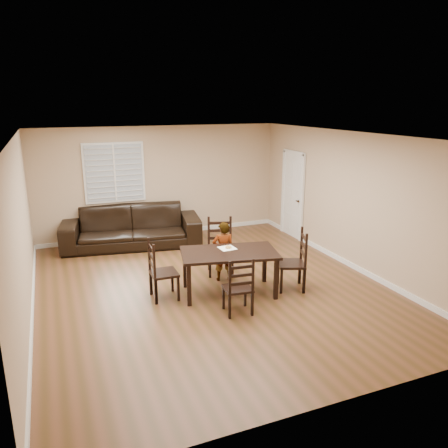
{
  "coord_description": "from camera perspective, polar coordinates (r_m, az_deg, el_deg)",
  "views": [
    {
      "loc": [
        -2.53,
        -6.88,
        3.25
      ],
      "look_at": [
        0.48,
        0.54,
        1.0
      ],
      "focal_mm": 35.0,
      "sensor_mm": 36.0,
      "label": 1
    }
  ],
  "objects": [
    {
      "name": "chair_left",
      "position": [
        7.47,
        -8.8,
        -6.31
      ],
      "size": [
        0.45,
        0.48,
        1.04
      ],
      "rotation": [
        0.0,
        0.0,
        1.55
      ],
      "color": "black",
      "rests_on": "ground"
    },
    {
      "name": "child",
      "position": [
        8.12,
        -0.09,
        -3.59
      ],
      "size": [
        0.46,
        0.35,
        1.13
      ],
      "primitive_type": "imported",
      "rotation": [
        0.0,
        0.0,
        2.94
      ],
      "color": "gray",
      "rests_on": "ground"
    },
    {
      "name": "chair_right",
      "position": [
        7.89,
        9.72,
        -4.96
      ],
      "size": [
        0.61,
        0.62,
        1.09
      ],
      "rotation": [
        0.0,
        0.0,
        -1.94
      ],
      "color": "black",
      "rests_on": "ground"
    },
    {
      "name": "dining_table",
      "position": [
        7.53,
        0.68,
        -4.26
      ],
      "size": [
        1.79,
        1.24,
        0.77
      ],
      "rotation": [
        0.0,
        0.0,
        -0.21
      ],
      "color": "black",
      "rests_on": "ground"
    },
    {
      "name": "napkin",
      "position": [
        7.67,
        0.43,
        -3.17
      ],
      "size": [
        0.29,
        0.29,
        0.0
      ],
      "primitive_type": "cube",
      "rotation": [
        0.0,
        0.0,
        0.07
      ],
      "color": "white",
      "rests_on": "dining_table"
    },
    {
      "name": "chair_near",
      "position": [
        8.57,
        -0.53,
        -3.02
      ],
      "size": [
        0.61,
        0.59,
        1.1
      ],
      "rotation": [
        0.0,
        0.0,
        -0.3
      ],
      "color": "black",
      "rests_on": "ground"
    },
    {
      "name": "donut",
      "position": [
        7.67,
        0.58,
        -2.99
      ],
      "size": [
        0.11,
        0.11,
        0.04
      ],
      "color": "#C08C45",
      "rests_on": "napkin"
    },
    {
      "name": "sofa",
      "position": [
        10.32,
        -11.94,
        -0.35
      ],
      "size": [
        3.27,
        1.71,
        0.91
      ],
      "primitive_type": "imported",
      "rotation": [
        0.0,
        0.0,
        -0.16
      ],
      "color": "black",
      "rests_on": "ground"
    },
    {
      "name": "room",
      "position": [
        7.64,
        -2.07,
        4.81
      ],
      "size": [
        6.04,
        7.04,
        2.72
      ],
      "color": "tan",
      "rests_on": "ground"
    },
    {
      "name": "chair_far",
      "position": [
        6.85,
        2.1,
        -8.62
      ],
      "size": [
        0.47,
        0.44,
        0.95
      ],
      "rotation": [
        0.0,
        0.0,
        3.04
      ],
      "color": "black",
      "rests_on": "ground"
    },
    {
      "name": "ground",
      "position": [
        8.02,
        -1.74,
        -8.22
      ],
      "size": [
        7.0,
        7.0,
        0.0
      ],
      "primitive_type": "plane",
      "color": "brown",
      "rests_on": "ground"
    }
  ]
}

